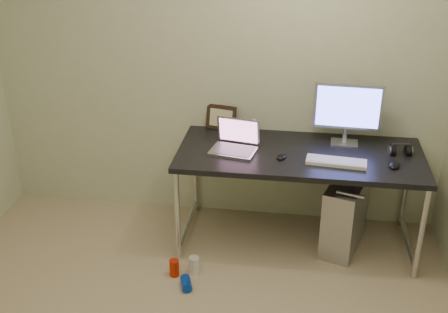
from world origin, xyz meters
TOP-DOWN VIEW (x-y plane):
  - wall_back at (0.00, 1.75)m, footprint 3.50×0.02m
  - desk at (0.66, 1.37)m, footprint 1.75×0.77m
  - tower_computer at (1.02, 1.35)m, footprint 0.37×0.56m
  - cable_a at (0.97, 1.70)m, footprint 0.01×0.16m
  - cable_b at (1.06, 1.68)m, footprint 0.02×0.11m
  - can_red at (-0.16, 0.81)m, footprint 0.09×0.09m
  - can_white at (-0.02, 0.86)m, footprint 0.09×0.09m
  - can_blue at (-0.05, 0.69)m, footprint 0.11×0.14m
  - laptop at (0.20, 1.35)m, footprint 0.36×0.31m
  - monitor at (0.98, 1.57)m, footprint 0.49×0.15m
  - keyboard at (0.91, 1.22)m, footprint 0.42×0.17m
  - mouse_right at (1.30, 1.23)m, footprint 0.10×0.13m
  - mouse_left at (0.54, 1.26)m, footprint 0.09×0.11m
  - headphones at (1.37, 1.44)m, footprint 0.16×0.10m
  - picture_frame at (0.04, 1.72)m, footprint 0.25×0.12m
  - webcam at (0.30, 1.63)m, footprint 0.04×0.04m

SIDE VIEW (x-z plane):
  - can_blue at x=-0.05m, z-range 0.00..0.07m
  - can_red at x=-0.16m, z-range 0.00..0.12m
  - can_white at x=-0.02m, z-range 0.00..0.13m
  - tower_computer at x=1.02m, z-range -0.02..0.56m
  - cable_b at x=1.06m, z-range 0.02..0.74m
  - cable_a at x=0.97m, z-range 0.06..0.74m
  - desk at x=0.66m, z-range 0.30..1.05m
  - keyboard at x=0.91m, z-range 0.75..0.77m
  - mouse_left at x=0.54m, z-range 0.75..0.78m
  - mouse_right at x=1.30m, z-range 0.75..0.79m
  - headphones at x=1.37m, z-range 0.73..0.83m
  - laptop at x=0.20m, z-range 0.69..0.91m
  - webcam at x=0.30m, z-range 0.78..0.90m
  - picture_frame at x=0.04m, z-range 0.75..0.94m
  - monitor at x=0.98m, z-range 0.79..1.25m
  - wall_back at x=0.00m, z-range 0.00..2.50m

